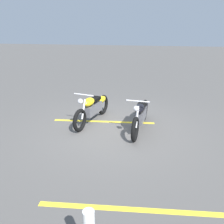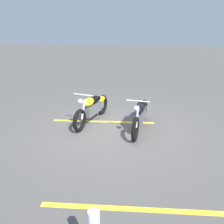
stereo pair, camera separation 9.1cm
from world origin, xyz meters
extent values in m
plane|color=#514F4C|center=(0.00, 0.00, 0.00)|extent=(60.00, 60.00, 0.00)
torus|color=black|center=(0.32, -0.94, 0.34)|extent=(0.68, 0.26, 0.67)
torus|color=black|center=(-1.20, -0.58, 0.34)|extent=(0.68, 0.26, 0.67)
cube|color=#59595E|center=(-0.49, -0.75, 0.42)|extent=(0.87, 0.41, 0.32)
ellipsoid|color=yellow|center=(-0.23, -0.81, 0.72)|extent=(0.57, 0.39, 0.24)
ellipsoid|color=yellow|center=(-1.04, -0.62, 0.56)|extent=(0.60, 0.36, 0.22)
cube|color=black|center=(-0.62, -0.72, 0.70)|extent=(0.48, 0.33, 0.09)
cylinder|color=silver|center=(0.09, -0.88, 0.60)|extent=(0.27, 0.12, 0.56)
cylinder|color=silver|center=(0.05, -0.87, 1.02)|extent=(0.18, 0.61, 0.04)
sphere|color=silver|center=(0.24, -0.92, 0.88)|extent=(0.15, 0.15, 0.15)
cylinder|color=silver|center=(-0.91, -0.79, 0.26)|extent=(0.70, 0.25, 0.09)
torus|color=black|center=(0.67, 0.67, 0.34)|extent=(0.68, 0.18, 0.67)
torus|color=black|center=(-0.88, 0.84, 0.34)|extent=(0.68, 0.18, 0.67)
cube|color=#59595E|center=(-0.15, 0.76, 0.42)|extent=(0.86, 0.31, 0.32)
ellipsoid|color=black|center=(0.12, 0.73, 0.72)|extent=(0.55, 0.34, 0.24)
ellipsoid|color=black|center=(-0.72, 0.83, 0.56)|extent=(0.58, 0.30, 0.22)
cube|color=black|center=(-0.28, 0.78, 0.70)|extent=(0.46, 0.29, 0.09)
cylinder|color=silver|center=(0.44, 0.70, 0.60)|extent=(0.27, 0.09, 0.56)
cylinder|color=silver|center=(0.39, 0.70, 1.02)|extent=(0.10, 0.62, 0.04)
sphere|color=silver|center=(0.59, 0.68, 0.88)|extent=(0.15, 0.15, 0.15)
cylinder|color=silver|center=(-0.56, 0.67, 0.26)|extent=(0.71, 0.17, 0.09)
cube|color=yellow|center=(-0.50, -0.42, 0.00)|extent=(0.39, 3.20, 0.01)
cube|color=yellow|center=(3.22, 0.84, 0.00)|extent=(0.39, 3.20, 0.01)
camera|label=1|loc=(6.48, 1.08, 2.92)|focal=38.82mm
camera|label=2|loc=(6.49, 0.99, 2.92)|focal=38.82mm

